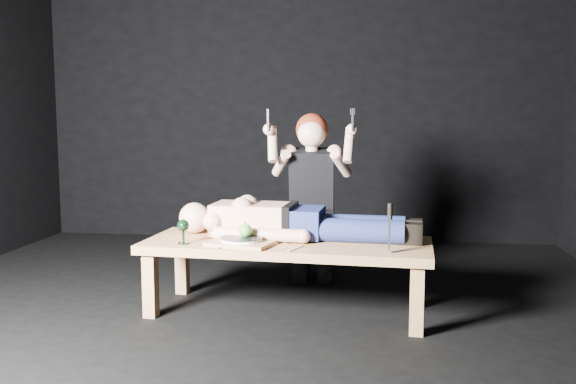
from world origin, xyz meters
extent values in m
plane|color=black|center=(0.00, 0.00, 0.00)|extent=(5.00, 5.00, 0.00)
plane|color=black|center=(0.00, 2.50, 1.50)|extent=(5.00, 0.00, 5.00)
cube|color=#A07546|center=(0.23, 0.14, 0.23)|extent=(1.80, 0.78, 0.45)
cube|color=#A98052|center=(-0.03, 0.00, 0.46)|extent=(0.44, 0.36, 0.02)
cylinder|color=white|center=(-0.03, 0.00, 0.48)|extent=(0.31, 0.31, 0.02)
sphere|color=green|center=(-0.01, 0.01, 0.53)|extent=(0.08, 0.08, 0.08)
cube|color=#B2B2B7|center=(-0.15, -0.06, 0.45)|extent=(0.05, 0.19, 0.01)
cube|color=#B2B2B7|center=(0.31, -0.08, 0.45)|extent=(0.08, 0.18, 0.01)
cube|color=#B2B2B7|center=(0.25, 0.01, 0.45)|extent=(0.09, 0.18, 0.01)
camera|label=1|loc=(0.73, -3.59, 1.21)|focal=38.67mm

